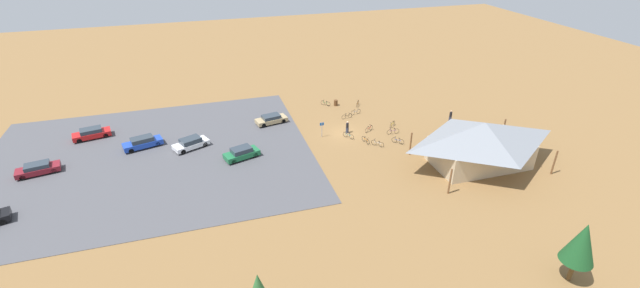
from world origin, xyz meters
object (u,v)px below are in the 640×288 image
Objects in this scene: trash_bin at (336,103)px; bicycle_blue_near_sign at (398,141)px; car_tan_mid_lot at (271,119)px; bicycle_orange_trailside at (358,104)px; car_green_front_row at (242,153)px; bicycle_purple_back_row at (393,131)px; bicycle_green_mid_cluster at (326,103)px; car_red_near_entry at (92,133)px; lot_sign at (322,127)px; bicycle_yellow_yard_front at (392,124)px; bicycle_white_lone_east at (356,112)px; pine_far_west at (582,243)px; bicycle_red_near_porch at (369,129)px; car_blue_back_corner at (143,142)px; car_maroon_second_row at (38,169)px; bicycle_silver_lone_west at (378,143)px; visitor_by_pavilion at (347,127)px; bicycle_black_front_row at (347,116)px; visitor_crossing_yard at (451,116)px; bicycle_orange_edge_south at (366,140)px; bicycle_teal_edge_north at (348,136)px; bike_pavilion at (482,140)px; car_white_end_stall at (191,143)px.

bicycle_blue_near_sign is (-3.68, 14.36, -0.07)m from trash_bin.
bicycle_orange_trailside is at bearing -170.22° from car_tan_mid_lot.
car_green_front_row is at bearing -5.61° from bicycle_blue_near_sign.
car_green_front_row is (20.58, 0.72, 0.36)m from bicycle_purple_back_row.
bicycle_green_mid_cluster is 33.23m from car_red_near_entry.
lot_sign is 10.13m from bicycle_blue_near_sign.
bicycle_yellow_yard_front is at bearing 124.02° from bicycle_green_mid_cluster.
bicycle_white_lone_east reaches higher than bicycle_green_mid_cluster.
bicycle_yellow_yard_front is 1.02× the size of bicycle_blue_near_sign.
pine_far_west is 30.49m from bicycle_red_near_porch.
car_blue_back_corner is (32.31, -5.67, 0.37)m from bicycle_purple_back_row.
bicycle_red_near_porch is 29.75m from car_blue_back_corner.
bicycle_green_mid_cluster is 0.26× the size of car_red_near_entry.
bicycle_silver_lone_west is at bearing 172.80° from car_maroon_second_row.
pine_far_west is 31.49m from visitor_by_pavilion.
bicycle_black_front_row is 11.05m from car_tan_mid_lot.
car_blue_back_corner reaches higher than car_tan_mid_lot.
visitor_crossing_yard is at bearing 173.74° from bicycle_yellow_yard_front.
bicycle_orange_edge_south is 16.05m from car_green_front_row.
bicycle_teal_edge_north is 0.85× the size of visitor_crossing_yard.
bike_pavilion is 12.09m from visitor_crossing_yard.
lot_sign is 10.89m from bicycle_green_mid_cluster.
bicycle_silver_lone_west is at bearing 159.83° from car_red_near_entry.
bicycle_blue_near_sign is 26.62m from car_white_end_stall.
visitor_crossing_yard is (-41.90, 4.47, 0.17)m from car_blue_back_corner.
car_red_near_entry reaches higher than bicycle_black_front_row.
bike_pavilion is 41.77m from car_blue_back_corner.
car_blue_back_corner is at bearing -9.96° from bicycle_purple_back_row.
bike_pavilion is at bearing 116.29° from bicycle_white_lone_east.
bicycle_red_near_porch is 1.15× the size of bicycle_blue_near_sign.
visitor_by_pavilion is (3.02, -0.43, 0.52)m from bicycle_red_near_porch.
bicycle_silver_lone_west is at bearing -38.07° from bike_pavilion.
bicycle_red_near_porch is 3.80m from bicycle_yellow_yard_front.
bike_pavilion is 9.58× the size of bicycle_orange_trailside.
lot_sign is 11.39m from car_green_front_row.
car_maroon_second_row is (39.95, -5.05, 0.32)m from bicycle_silver_lone_west.
bicycle_blue_near_sign is 10.92m from visitor_crossing_yard.
car_green_front_row is (11.05, 2.69, -0.66)m from lot_sign.
visitor_by_pavilion is at bearing 89.72° from bicycle_green_mid_cluster.
bicycle_purple_back_row is 4.31m from bicycle_silver_lone_west.
car_tan_mid_lot reaches higher than bicycle_yellow_yard_front.
car_maroon_second_row is at bearing 4.42° from car_white_end_stall.
pine_far_west is 38.97m from bicycle_orange_trailside.
bicycle_green_mid_cluster is 38.82m from car_maroon_second_row.
bicycle_red_near_porch is (-1.72, -3.04, 0.00)m from bicycle_orange_edge_south.
car_white_end_stall is at bearing -8.06° from bicycle_purple_back_row.
bicycle_black_front_row is 39.33m from car_maroon_second_row.
bicycle_teal_edge_north reaches higher than bicycle_red_near_porch.
car_blue_back_corner is (26.06, -5.06, 0.39)m from bicycle_teal_edge_north.
car_red_near_entry is at bearing -11.74° from bicycle_yellow_yard_front.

